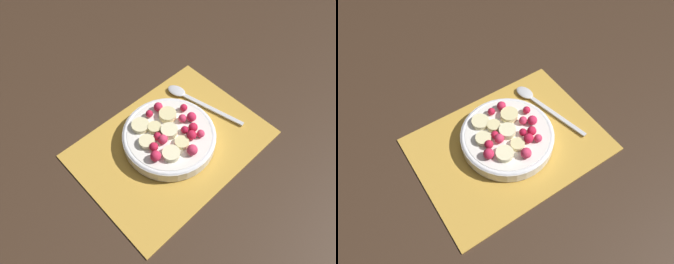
% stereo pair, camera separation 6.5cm
% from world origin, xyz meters
% --- Properties ---
extents(ground_plane, '(3.00, 3.00, 0.00)m').
position_xyz_m(ground_plane, '(0.00, 0.00, 0.00)').
color(ground_plane, '#382619').
extents(placemat, '(0.39, 0.28, 0.01)m').
position_xyz_m(placemat, '(0.00, 0.00, 0.00)').
color(placemat, gold).
rests_on(placemat, ground_plane).
extents(fruit_bowl, '(0.19, 0.19, 0.05)m').
position_xyz_m(fruit_bowl, '(-0.00, 0.01, 0.02)').
color(fruit_bowl, white).
rests_on(fruit_bowl, placemat).
extents(spoon, '(0.06, 0.19, 0.01)m').
position_xyz_m(spoon, '(0.12, 0.06, 0.01)').
color(spoon, silver).
rests_on(spoon, placemat).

